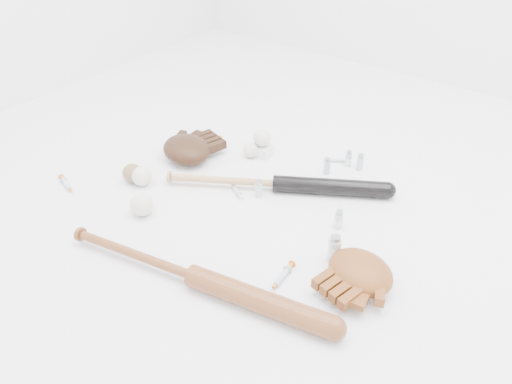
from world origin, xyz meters
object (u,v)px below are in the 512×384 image
Objects in this scene: bat_wood at (193,276)px; glove_dark at (186,149)px; pedestal at (262,150)px; bat_dark at (276,184)px.

glove_dark is at bearing 124.08° from bat_wood.
pedestal is (0.23, 0.22, -0.03)m from glove_dark.
glove_dark is (-0.43, -0.03, 0.02)m from bat_dark.
glove_dark is (-0.51, 0.52, 0.01)m from bat_wood.
bat_wood is (0.08, -0.55, 0.00)m from bat_dark.
bat_wood is at bearing -69.39° from pedestal.
glove_dark reaches higher than bat_dark.
glove_dark is at bearing 153.87° from bat_dark.
bat_dark reaches higher than pedestal.
bat_dark is at bearing 87.87° from bat_wood.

